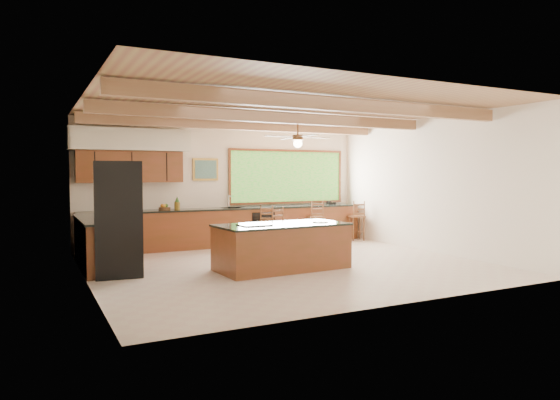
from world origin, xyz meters
name	(u,v)px	position (x,y,z in m)	size (l,w,h in m)	color
ground	(287,265)	(0.00, 0.00, 0.00)	(7.20, 7.20, 0.00)	beige
room_shell	(265,150)	(-0.17, 0.65, 2.21)	(7.27, 6.54, 3.02)	white
counter_run	(205,230)	(-0.82, 2.52, 0.46)	(7.12, 3.10, 1.23)	brown
island	(282,246)	(-0.29, -0.33, 0.42)	(2.45, 1.25, 0.85)	brown
refrigerator	(118,219)	(-3.05, 0.40, 0.98)	(0.83, 0.81, 1.95)	black
bar_stool_a	(274,225)	(0.49, 1.55, 0.60)	(0.42, 0.42, 1.02)	brown
bar_stool_b	(268,222)	(0.72, 2.40, 0.59)	(0.48, 0.48, 1.00)	brown
bar_stool_c	(316,218)	(2.08, 2.39, 0.64)	(0.45, 0.45, 1.08)	brown
bar_stool_d	(358,217)	(3.30, 2.30, 0.62)	(0.45, 0.45, 1.04)	brown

